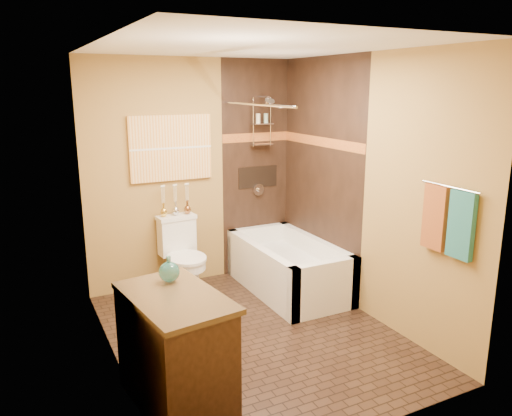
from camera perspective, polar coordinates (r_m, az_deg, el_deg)
floor at (r=4.68m, az=-0.32°, el=-14.22°), size 3.00×3.00×0.00m
wall_left at (r=3.87m, az=-16.45°, el=-0.94°), size 0.02×3.00×2.50m
wall_right at (r=4.88m, az=12.39°, el=2.27°), size 0.02×3.00×2.50m
wall_back at (r=5.60m, az=-7.20°, el=3.93°), size 2.40×0.02×2.50m
wall_front at (r=3.02m, az=12.48°, el=-4.82°), size 2.40×0.02×2.50m
ceiling at (r=4.14m, az=-0.36°, el=17.98°), size 3.00×3.00×0.00m
alcove_tile_back at (r=5.89m, az=-0.02°, el=4.52°), size 0.85×0.01×2.50m
alcove_tile_right at (r=5.46m, az=7.36°, el=3.68°), size 0.01×1.50×2.50m
mosaic_band_back at (r=5.83m, az=0.02°, el=8.10°), size 0.85×0.01×0.10m
mosaic_band_right at (r=5.41m, az=7.39°, el=7.54°), size 0.01×1.50×0.10m
alcove_niche at (r=5.91m, az=0.22°, el=3.57°), size 0.50×0.01×0.25m
shower_fixtures at (r=5.75m, az=0.70°, el=8.47°), size 0.24×0.33×1.16m
curtain_rod at (r=4.98m, az=-0.06°, el=11.75°), size 0.03×1.55×0.03m
towel_bar at (r=4.06m, az=21.30°, el=2.25°), size 0.02×0.55×0.02m
towel_teal at (r=4.05m, az=22.41°, el=-1.84°), size 0.05×0.22×0.52m
towel_rust at (r=4.21m, az=19.77°, el=-1.01°), size 0.05×0.22×0.52m
sunset_painting at (r=5.45m, az=-9.70°, el=6.77°), size 0.90×0.04×0.70m
vanity_mirror at (r=3.20m, az=-14.41°, el=0.80°), size 0.01×1.00×0.90m
bathtub at (r=5.54m, az=3.67°, el=-7.16°), size 0.80×1.50×0.55m
toilet at (r=5.45m, az=-8.37°, el=-5.43°), size 0.43×0.63×0.82m
vanity at (r=3.66m, az=-9.18°, el=-15.64°), size 0.68×0.99×0.82m
teal_bottle at (r=3.67m, az=-9.91°, el=-6.89°), size 0.19×0.19×0.24m
bud_vases at (r=5.46m, az=-9.20°, el=1.01°), size 0.34×0.07×0.34m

